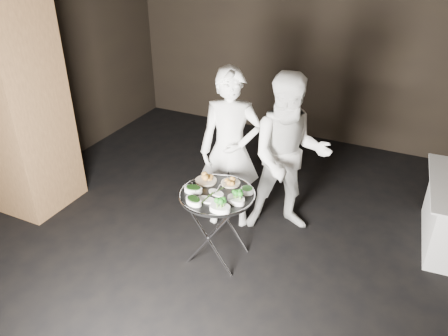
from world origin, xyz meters
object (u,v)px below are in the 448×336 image
at_px(tray_stand, 217,224).
at_px(waiter_left, 230,150).
at_px(serving_tray, 217,195).
at_px(waiter_right, 289,156).

distance_m(tray_stand, waiter_left, 0.80).
xyz_separation_m(serving_tray, waiter_left, (-0.16, 0.64, 0.13)).
bearing_deg(waiter_right, serving_tray, -143.29).
distance_m(serving_tray, waiter_left, 0.67).
relative_size(serving_tray, waiter_right, 0.41).
relative_size(tray_stand, serving_tray, 1.03).
distance_m(waiter_left, waiter_right, 0.61).
xyz_separation_m(waiter_left, waiter_right, (0.59, 0.15, -0.01)).
bearing_deg(waiter_right, tray_stand, -143.29).
bearing_deg(waiter_right, waiter_left, 169.87).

